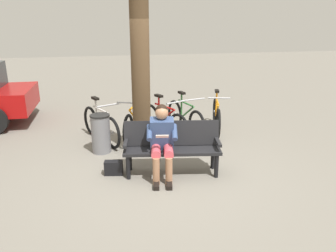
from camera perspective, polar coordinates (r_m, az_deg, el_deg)
ground_plane at (r=5.64m, az=-0.16°, el=-7.77°), size 40.00×40.00×0.00m
bench at (r=5.40m, az=0.68°, el=-3.15°), size 1.66×0.77×0.87m
person_reading at (r=5.18m, az=-1.07°, el=-2.21°), size 0.54×0.81×1.20m
handbag at (r=5.51m, az=-9.61°, el=-7.31°), size 0.32×0.20×0.24m
tree_trunk at (r=5.96m, az=-4.89°, el=9.62°), size 0.34×0.34×3.18m
litter_bin at (r=6.39m, az=-11.80°, el=-1.31°), size 0.38×0.38×0.76m
bicycle_blue at (r=7.59m, az=8.57°, el=1.78°), size 0.63×1.62×0.94m
bicycle_black at (r=7.35m, az=3.06°, el=1.43°), size 0.55×1.65×0.94m
bicycle_purple at (r=7.06m, az=-0.73°, el=0.75°), size 0.78×1.55×0.94m
bicycle_orange at (r=7.13m, az=-5.94°, el=0.84°), size 0.73×1.58×0.94m
bicycle_red at (r=6.97m, az=-11.83°, el=0.14°), size 0.76×1.56×0.94m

